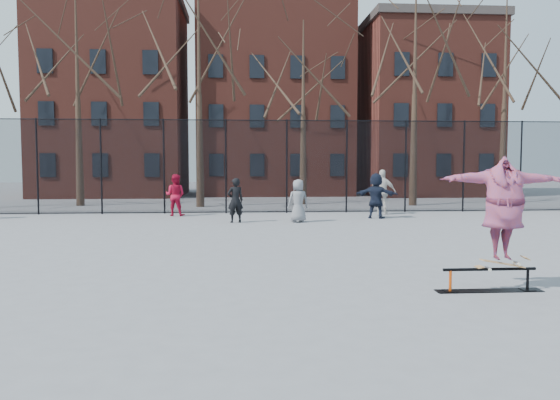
{
  "coord_description": "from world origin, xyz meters",
  "views": [
    {
      "loc": [
        -0.78,
        -10.32,
        2.19
      ],
      "look_at": [
        0.08,
        1.5,
        1.36
      ],
      "focal_mm": 35.0,
      "sensor_mm": 36.0,
      "label": 1
    }
  ],
  "objects": [
    {
      "name": "bystander_extra",
      "position": [
        1.3,
        9.29,
        0.78
      ],
      "size": [
        0.85,
        0.64,
        1.57
      ],
      "primitive_type": "imported",
      "rotation": [
        0.0,
        0.0,
        3.35
      ],
      "color": "slate",
      "rests_on": "ground"
    },
    {
      "name": "tree_row",
      "position": [
        -0.25,
        17.15,
        7.36
      ],
      "size": [
        33.66,
        7.46,
        10.67
      ],
      "color": "black",
      "rests_on": "ground"
    },
    {
      "name": "bystander_black",
      "position": [
        -0.97,
        9.35,
        0.81
      ],
      "size": [
        0.67,
        0.52,
        1.61
      ],
      "primitive_type": "imported",
      "rotation": [
        0.0,
        0.0,
        3.4
      ],
      "color": "black",
      "rests_on": "ground"
    },
    {
      "name": "rowhouses",
      "position": [
        0.72,
        26.0,
        6.06
      ],
      "size": [
        29.0,
        7.0,
        13.0
      ],
      "color": "#5B261D",
      "rests_on": "ground"
    },
    {
      "name": "skate_rail",
      "position": [
        3.42,
        -1.48,
        0.16
      ],
      "size": [
        1.82,
        0.28,
        0.4
      ],
      "color": "black",
      "rests_on": "ground"
    },
    {
      "name": "bystander_red",
      "position": [
        -3.43,
        12.0,
        0.85
      ],
      "size": [
        0.95,
        0.82,
        1.69
      ],
      "primitive_type": "imported",
      "rotation": [
        0.0,
        0.0,
        2.9
      ],
      "color": "#AA0F2C",
      "rests_on": "ground"
    },
    {
      "name": "bystander_white",
      "position": [
        5.13,
        12.0,
        0.94
      ],
      "size": [
        1.19,
        0.88,
        1.87
      ],
      "primitive_type": "imported",
      "rotation": [
        0.0,
        0.0,
        2.7
      ],
      "color": "silver",
      "rests_on": "ground"
    },
    {
      "name": "skater",
      "position": [
        3.64,
        -1.48,
        1.37
      ],
      "size": [
        2.17,
        0.71,
        1.74
      ],
      "primitive_type": "imported",
      "rotation": [
        0.0,
        0.0,
        -0.06
      ],
      "color": "#4A3380",
      "rests_on": "skateboard"
    },
    {
      "name": "ground",
      "position": [
        0.0,
        0.0,
        0.0
      ],
      "size": [
        100.0,
        100.0,
        0.0
      ],
      "primitive_type": "plane",
      "color": "slate"
    },
    {
      "name": "fence",
      "position": [
        -0.01,
        13.0,
        2.05
      ],
      "size": [
        34.03,
        0.07,
        4.0
      ],
      "color": "black",
      "rests_on": "ground"
    },
    {
      "name": "bystander_navy",
      "position": [
        4.47,
        10.47,
        0.88
      ],
      "size": [
        1.7,
        1.18,
        1.76
      ],
      "primitive_type": "imported",
      "rotation": [
        0.0,
        0.0,
        2.69
      ],
      "color": "black",
      "rests_on": "ground"
    },
    {
      "name": "skateboard",
      "position": [
        3.64,
        -1.48,
        0.45
      ],
      "size": [
        0.8,
        0.19,
        0.09
      ],
      "primitive_type": null,
      "color": "#A17240",
      "rests_on": "skate_rail"
    }
  ]
}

